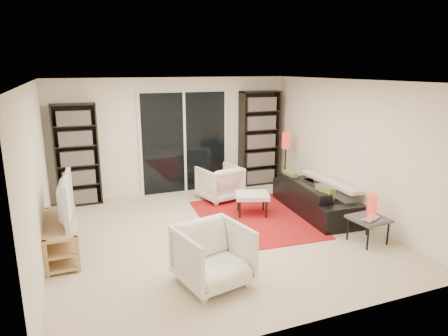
{
  "coord_description": "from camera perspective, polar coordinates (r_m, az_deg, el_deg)",
  "views": [
    {
      "loc": [
        -2.06,
        -5.57,
        2.59
      ],
      "look_at": [
        0.25,
        0.3,
        1.0
      ],
      "focal_mm": 32.0,
      "sensor_mm": 36.0,
      "label": 1
    }
  ],
  "objects": [
    {
      "name": "table_lamp",
      "position": [
        6.51,
        20.39,
        -4.9
      ],
      "size": [
        0.15,
        0.15,
        0.33
      ],
      "primitive_type": "cylinder",
      "color": "red",
      "rests_on": "side_table"
    },
    {
      "name": "side_table",
      "position": [
        6.44,
        19.95,
        -7.03
      ],
      "size": [
        0.55,
        0.55,
        0.4
      ],
      "color": "#414146",
      "rests_on": "floor"
    },
    {
      "name": "ceiling",
      "position": [
        5.94,
        -1.21,
        12.31
      ],
      "size": [
        5.0,
        5.0,
        0.02
      ],
      "primitive_type": "cube",
      "color": "white",
      "rests_on": "wall_back"
    },
    {
      "name": "armchair_front",
      "position": [
        4.97,
        -1.56,
        -12.4
      ],
      "size": [
        0.95,
        0.97,
        0.74
      ],
      "primitive_type": "imported",
      "rotation": [
        0.0,
        0.0,
        0.21
      ],
      "color": "silver",
      "rests_on": "floor"
    },
    {
      "name": "wall_front",
      "position": [
        3.95,
        11.65,
        -6.78
      ],
      "size": [
        5.0,
        0.02,
        2.4
      ],
      "primitive_type": "cube",
      "color": "white",
      "rests_on": "ground"
    },
    {
      "name": "rug",
      "position": [
        7.12,
        4.27,
        -7.18
      ],
      "size": [
        1.95,
        2.53,
        0.01
      ],
      "primitive_type": "cube",
      "rotation": [
        0.0,
        0.0,
        -0.07
      ],
      "color": "#AD1517",
      "rests_on": "floor"
    },
    {
      "name": "sofa",
      "position": [
        7.5,
        12.97,
        -3.99
      ],
      "size": [
        0.96,
        2.11,
        0.6
      ],
      "primitive_type": "imported",
      "rotation": [
        0.0,
        0.0,
        1.49
      ],
      "color": "black",
      "rests_on": "floor"
    },
    {
      "name": "sliding_door",
      "position": [
        8.49,
        -5.68,
        3.63
      ],
      "size": [
        1.92,
        0.08,
        2.16
      ],
      "color": "white",
      "rests_on": "ground"
    },
    {
      "name": "wall_left",
      "position": [
        5.76,
        -25.18,
        -1.2
      ],
      "size": [
        0.02,
        5.0,
        2.4
      ],
      "primitive_type": "cube",
      "color": "white",
      "rests_on": "ground"
    },
    {
      "name": "armchair_back",
      "position": [
        8.0,
        -0.61,
        -2.15
      ],
      "size": [
        0.89,
        0.9,
        0.69
      ],
      "primitive_type": "imported",
      "rotation": [
        0.0,
        0.0,
        3.36
      ],
      "color": "silver",
      "rests_on": "floor"
    },
    {
      "name": "tv_stand",
      "position": [
        6.18,
        -22.16,
        -9.06
      ],
      "size": [
        0.43,
        1.36,
        0.5
      ],
      "color": "tan",
      "rests_on": "floor"
    },
    {
      "name": "tv",
      "position": [
        6.0,
        -22.46,
        -4.15
      ],
      "size": [
        0.22,
        1.11,
        0.64
      ],
      "primitive_type": "imported",
      "rotation": [
        0.0,
        0.0,
        1.5
      ],
      "color": "black",
      "rests_on": "tv_stand"
    },
    {
      "name": "bookshelf_right",
      "position": [
        8.97,
        5.08,
        4.21
      ],
      "size": [
        0.9,
        0.3,
        2.1
      ],
      "color": "black",
      "rests_on": "ground"
    },
    {
      "name": "wall_back",
      "position": [
        8.44,
        -7.08,
        4.57
      ],
      "size": [
        5.0,
        0.02,
        2.4
      ],
      "primitive_type": "cube",
      "color": "white",
      "rests_on": "ground"
    },
    {
      "name": "laptop",
      "position": [
        6.33,
        20.66,
        -6.91
      ],
      "size": [
        0.41,
        0.35,
        0.03
      ],
      "primitive_type": "imported",
      "rotation": [
        0.0,
        0.0,
        0.41
      ],
      "color": "silver",
      "rests_on": "side_table"
    },
    {
      "name": "bookshelf_left",
      "position": [
        8.07,
        -20.25,
        1.72
      ],
      "size": [
        0.8,
        0.3,
        1.95
      ],
      "color": "black",
      "rests_on": "ground"
    },
    {
      "name": "wall_right",
      "position": [
        7.33,
        17.51,
        2.56
      ],
      "size": [
        0.02,
        5.0,
        2.4
      ],
      "primitive_type": "cube",
      "color": "white",
      "rests_on": "ground"
    },
    {
      "name": "floor_lamp",
      "position": [
        8.56,
        8.82,
        2.99
      ],
      "size": [
        0.19,
        0.19,
        1.27
      ],
      "color": "black",
      "rests_on": "floor"
    },
    {
      "name": "floor",
      "position": [
        6.48,
        -1.1,
        -9.42
      ],
      "size": [
        5.0,
        5.0,
        0.0
      ],
      "primitive_type": "plane",
      "color": "beige",
      "rests_on": "ground"
    },
    {
      "name": "ottoman",
      "position": [
        7.2,
        4.03,
        -4.05
      ],
      "size": [
        0.71,
        0.65,
        0.4
      ],
      "color": "silver",
      "rests_on": "floor"
    }
  ]
}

